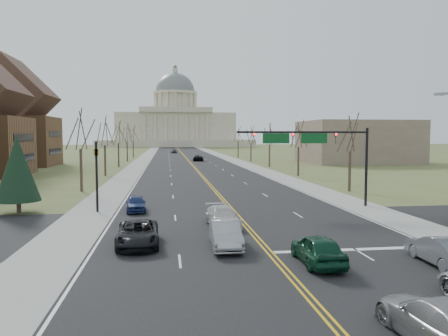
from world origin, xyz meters
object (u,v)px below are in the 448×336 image
object	(u,v)px
car_nb_inner_lead	(318,249)
car_sb_inner_lead	(225,234)
signal_left	(97,169)
car_far_sb	(174,151)
signal_mast	(313,144)
car_far_nb	(198,158)
car_sb_outer_second	(136,203)
car_nb_inner_second	(442,322)
car_sb_inner_second	(223,217)
car_nb_outer_lead	(441,250)
car_sb_outer_lead	(138,233)

from	to	relation	value
car_nb_inner_lead	car_sb_inner_lead	size ratio (longest dim) A/B	0.97
signal_left	car_far_sb	world-z (taller)	signal_left
signal_mast	car_nb_inner_lead	distance (m)	18.49
signal_left	car_far_nb	size ratio (longest dim) A/B	1.07
signal_left	car_far_sb	bearing A→B (deg)	86.09
signal_left	car_sb_inner_lead	bearing A→B (deg)	-54.83
car_sb_inner_lead	car_sb_outer_second	world-z (taller)	car_sb_inner_lead
car_nb_inner_second	car_far_nb	bearing A→B (deg)	-90.99
car_sb_inner_second	car_sb_outer_second	distance (m)	9.72
car_far_nb	car_far_sb	xyz separation A→B (m)	(-5.37, 50.61, 0.00)
car_sb_outer_second	car_nb_outer_lead	bearing A→B (deg)	-52.11
car_sb_outer_lead	car_far_nb	bearing A→B (deg)	81.43
signal_left	car_far_nb	world-z (taller)	signal_left
car_sb_outer_lead	car_far_nb	xyz separation A→B (m)	(9.77, 86.28, 0.05)
car_sb_outer_lead	car_nb_outer_lead	bearing A→B (deg)	-23.02
car_sb_inner_second	car_far_nb	bearing A→B (deg)	83.00
car_nb_inner_second	signal_mast	bearing A→B (deg)	-101.61
signal_left	car_sb_inner_second	distance (m)	12.54
signal_left	signal_mast	bearing A→B (deg)	-0.00
car_sb_inner_lead	car_nb_outer_lead	bearing A→B (deg)	-23.02
car_sb_inner_second	car_far_sb	bearing A→B (deg)	86.43
car_far_nb	car_nb_inner_second	bearing A→B (deg)	95.44
car_sb_inner_second	car_sb_outer_second	size ratio (longest dim) A/B	1.22
signal_mast	car_sb_outer_second	world-z (taller)	signal_mast
car_sb_inner_lead	car_far_nb	bearing A→B (deg)	88.61
car_sb_outer_lead	car_far_nb	world-z (taller)	car_far_nb
signal_mast	car_nb_inner_lead	world-z (taller)	signal_mast
car_sb_outer_lead	signal_left	bearing A→B (deg)	107.03
car_far_sb	car_nb_outer_lead	bearing A→B (deg)	-91.03
car_sb_inner_lead	car_far_sb	distance (m)	138.02
car_nb_outer_lead	car_sb_outer_lead	size ratio (longest dim) A/B	0.85
car_sb_outer_second	car_far_nb	xyz separation A→B (m)	(10.69, 74.42, 0.10)
signal_left	car_far_nb	xyz separation A→B (m)	(13.92, 74.34, -2.92)
signal_mast	car_far_nb	bearing A→B (deg)	93.87
signal_left	car_nb_inner_lead	world-z (taller)	signal_left
signal_left	car_sb_outer_lead	xyz separation A→B (m)	(4.15, -11.94, -2.97)
car_sb_inner_second	car_far_nb	world-z (taller)	car_far_nb
car_nb_outer_lead	car_far_nb	size ratio (longest dim) A/B	0.80
signal_left	car_sb_outer_second	xyz separation A→B (m)	(3.22, -0.09, -3.02)
car_sb_inner_second	car_nb_inner_lead	bearing A→B (deg)	-73.67
car_sb_inner_lead	car_sb_inner_second	world-z (taller)	car_sb_inner_lead
car_nb_inner_second	car_nb_inner_lead	bearing A→B (deg)	-86.05
car_sb_outer_lead	car_sb_inner_second	distance (m)	7.34
car_nb_inner_second	car_far_nb	distance (m)	100.12
car_sb_outer_second	car_sb_inner_second	bearing A→B (deg)	-52.16
signal_mast	car_nb_inner_second	bearing A→B (deg)	-100.47
car_sb_inner_second	car_sb_outer_second	xyz separation A→B (m)	(-6.57, 7.16, -0.03)
signal_left	car_sb_inner_lead	world-z (taller)	signal_left
car_nb_inner_second	car_sb_inner_lead	world-z (taller)	car_nb_inner_second
car_nb_inner_lead	car_far_sb	distance (m)	141.94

